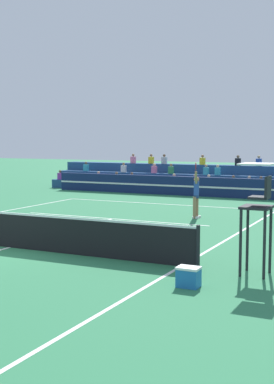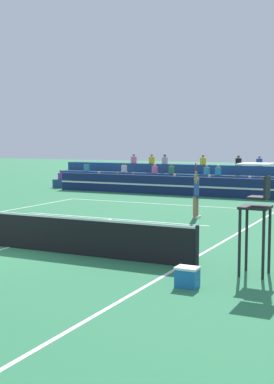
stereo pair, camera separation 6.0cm
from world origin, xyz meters
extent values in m
plane|color=#2D7A4C|center=(0.00, 0.00, 0.00)|extent=(120.00, 120.00, 0.00)
cube|color=white|center=(0.00, 11.90, 0.00)|extent=(11.00, 0.10, 0.01)
cube|color=white|center=(5.50, 0.00, 0.00)|extent=(0.10, 23.80, 0.01)
cube|color=white|center=(0.00, 6.43, 0.00)|extent=(8.25, 0.10, 0.01)
cube|color=white|center=(0.00, 0.00, 0.00)|extent=(0.10, 12.85, 0.01)
cylinder|color=black|center=(5.95, 0.00, 0.55)|extent=(0.10, 0.10, 1.10)
cube|color=black|center=(0.00, 0.00, 0.50)|extent=(11.90, 0.02, 1.00)
cube|color=white|center=(0.00, 0.00, 1.03)|extent=(11.90, 0.04, 0.06)
cube|color=navy|center=(0.00, 16.19, 0.55)|extent=(18.00, 0.24, 1.10)
cube|color=white|center=(0.00, 16.06, 0.55)|extent=(18.00, 0.02, 0.10)
cube|color=navy|center=(0.00, 17.46, 0.28)|extent=(20.78, 0.95, 0.55)
cube|color=#338C4C|center=(-5.64, 17.29, 0.77)|extent=(0.32, 0.22, 0.44)
sphere|color=brown|center=(-5.64, 17.29, 1.09)|extent=(0.18, 0.18, 0.18)
cube|color=#338C4C|center=(0.47, 17.29, 0.77)|extent=(0.32, 0.22, 0.44)
sphere|color=beige|center=(0.47, 17.29, 1.09)|extent=(0.18, 0.18, 0.18)
cube|color=purple|center=(-6.95, 17.29, 0.77)|extent=(0.32, 0.22, 0.44)
sphere|color=tan|center=(-6.95, 17.29, 1.09)|extent=(0.18, 0.18, 0.18)
cube|color=purple|center=(-9.92, 17.29, 0.77)|extent=(0.32, 0.22, 0.44)
sphere|color=brown|center=(-9.92, 17.29, 1.09)|extent=(0.18, 0.18, 0.18)
cube|color=#338C4C|center=(1.94, 17.29, 0.77)|extent=(0.32, 0.22, 0.44)
sphere|color=brown|center=(1.94, 17.29, 1.09)|extent=(0.18, 0.18, 0.18)
cube|color=black|center=(2.86, 17.29, 0.77)|extent=(0.32, 0.22, 0.44)
sphere|color=beige|center=(2.86, 17.29, 1.09)|extent=(0.18, 0.18, 0.18)
cube|color=pink|center=(-0.37, 17.29, 0.77)|extent=(0.32, 0.22, 0.44)
sphere|color=tan|center=(-0.37, 17.29, 1.09)|extent=(0.18, 0.18, 0.18)
cube|color=red|center=(-1.71, 17.29, 0.77)|extent=(0.32, 0.22, 0.44)
sphere|color=beige|center=(-1.71, 17.29, 1.09)|extent=(0.18, 0.18, 0.18)
cube|color=silver|center=(-4.55, 17.29, 0.77)|extent=(0.32, 0.22, 0.44)
sphere|color=brown|center=(-4.55, 17.29, 1.09)|extent=(0.18, 0.18, 0.18)
cube|color=teal|center=(3.52, 17.29, 0.77)|extent=(0.32, 0.22, 0.44)
sphere|color=brown|center=(3.52, 17.29, 1.09)|extent=(0.18, 0.18, 0.18)
cube|color=navy|center=(0.00, 18.41, 0.55)|extent=(20.78, 0.95, 1.10)
cube|color=teal|center=(-8.48, 18.24, 1.32)|extent=(0.32, 0.22, 0.44)
sphere|color=brown|center=(-8.48, 18.24, 1.64)|extent=(0.18, 0.18, 0.18)
cube|color=teal|center=(0.71, 18.24, 1.32)|extent=(0.32, 0.22, 0.44)
sphere|color=beige|center=(0.71, 18.24, 1.64)|extent=(0.18, 0.18, 0.18)
cube|color=pink|center=(-3.45, 18.24, 1.32)|extent=(0.32, 0.22, 0.44)
sphere|color=beige|center=(-3.45, 18.24, 1.64)|extent=(0.18, 0.18, 0.18)
cube|color=#338C4C|center=(-2.30, 18.24, 1.32)|extent=(0.32, 0.22, 0.44)
sphere|color=#9E7051|center=(-2.30, 18.24, 1.64)|extent=(0.18, 0.18, 0.18)
cube|color=teal|center=(-0.01, 18.24, 1.32)|extent=(0.32, 0.22, 0.44)
sphere|color=tan|center=(-0.01, 18.24, 1.64)|extent=(0.18, 0.18, 0.18)
cube|color=silver|center=(-5.62, 18.24, 1.32)|extent=(0.32, 0.22, 0.44)
sphere|color=brown|center=(-5.62, 18.24, 1.64)|extent=(0.18, 0.18, 0.18)
cube|color=navy|center=(0.00, 19.36, 0.83)|extent=(20.78, 0.95, 1.65)
cube|color=black|center=(1.67, 19.19, 1.87)|extent=(0.32, 0.22, 0.44)
sphere|color=brown|center=(1.67, 19.19, 2.19)|extent=(0.18, 0.18, 0.18)
cube|color=#B2B2B7|center=(-3.17, 19.19, 1.87)|extent=(0.32, 0.22, 0.44)
sphere|color=brown|center=(-3.17, 19.19, 2.19)|extent=(0.18, 0.18, 0.18)
cube|color=yellow|center=(-0.58, 19.19, 1.87)|extent=(0.32, 0.22, 0.44)
sphere|color=#9E7051|center=(-0.58, 19.19, 2.19)|extent=(0.18, 0.18, 0.18)
cube|color=pink|center=(-5.40, 19.19, 1.87)|extent=(0.32, 0.22, 0.44)
sphere|color=#9E7051|center=(-5.40, 19.19, 2.19)|extent=(0.18, 0.18, 0.18)
cube|color=#2D4CA5|center=(2.94, 19.19, 1.87)|extent=(0.32, 0.22, 0.44)
sphere|color=tan|center=(2.94, 19.19, 2.19)|extent=(0.18, 0.18, 0.18)
cube|color=yellow|center=(-4.10, 19.19, 1.87)|extent=(0.32, 0.22, 0.44)
sphere|color=#9E7051|center=(-4.10, 19.19, 2.19)|extent=(0.18, 0.18, 0.18)
cylinder|color=black|center=(7.11, -0.32, 0.80)|extent=(0.07, 0.07, 1.60)
cylinder|color=black|center=(7.11, 0.32, 0.80)|extent=(0.07, 0.07, 1.60)
cylinder|color=black|center=(7.67, -0.32, 0.80)|extent=(0.07, 0.07, 1.60)
cylinder|color=black|center=(7.67, 0.32, 0.80)|extent=(0.07, 0.07, 1.60)
cube|color=black|center=(7.39, 0.00, 1.63)|extent=(0.68, 0.76, 0.06)
cube|color=black|center=(7.45, 0.00, 1.86)|extent=(0.44, 0.48, 0.06)
cube|color=black|center=(7.65, 0.00, 2.11)|extent=(0.06, 0.48, 0.52)
cube|color=white|center=(7.39, 0.00, 2.65)|extent=(0.76, 0.84, 0.04)
cylinder|color=#9E7051|center=(2.99, 8.20, 0.45)|extent=(0.14, 0.14, 0.90)
cylinder|color=#9E7051|center=(2.98, 7.97, 0.45)|extent=(0.14, 0.14, 0.90)
cube|color=navy|center=(3.00, 8.10, 0.94)|extent=(0.29, 0.36, 0.20)
cube|color=#2D4CA5|center=(3.00, 8.10, 1.24)|extent=(0.30, 0.40, 0.56)
sphere|color=#9E7051|center=(3.00, 8.10, 1.60)|extent=(0.22, 0.22, 0.22)
cube|color=white|center=(3.03, 8.21, 0.04)|extent=(0.28, 0.19, 0.09)
cube|color=white|center=(3.02, 7.98, 0.04)|extent=(0.28, 0.19, 0.09)
cylinder|color=#9E7051|center=(2.93, 8.33, 1.18)|extent=(0.09, 0.09, 0.56)
cylinder|color=#9E7051|center=(3.11, 7.72, 1.71)|extent=(0.21, 0.43, 0.54)
cylinder|color=black|center=(3.18, 7.50, 2.03)|extent=(0.08, 0.16, 0.20)
torus|color=#B21E1E|center=(3.21, 7.41, 2.18)|extent=(0.15, 0.42, 0.43)
sphere|color=#C6DB33|center=(3.17, 4.07, 0.03)|extent=(0.07, 0.07, 0.07)
cube|color=#1E66B2|center=(6.34, -1.71, 0.20)|extent=(0.48, 0.36, 0.40)
cube|color=white|center=(6.34, -1.71, 0.43)|extent=(0.50, 0.38, 0.05)
camera|label=1|loc=(10.35, -12.50, 3.23)|focal=50.00mm
camera|label=2|loc=(10.40, -12.47, 3.23)|focal=50.00mm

